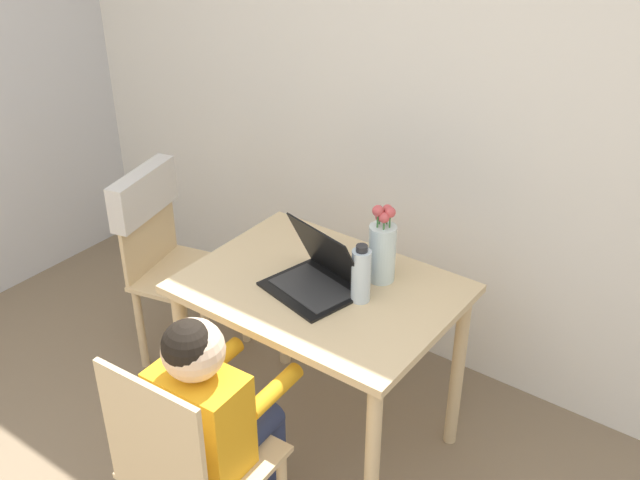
{
  "coord_description": "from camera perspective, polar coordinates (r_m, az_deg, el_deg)",
  "views": [
    {
      "loc": [
        1.08,
        -0.33,
        2.2
      ],
      "look_at": [
        -0.23,
        1.46,
        0.92
      ],
      "focal_mm": 42.0,
      "sensor_mm": 36.0,
      "label": 1
    }
  ],
  "objects": [
    {
      "name": "wall_back",
      "position": [
        2.93,
        12.88,
        10.36
      ],
      "size": [
        6.4,
        0.05,
        2.5
      ],
      "color": "white",
      "rests_on": "ground_plane"
    },
    {
      "name": "person_seated",
      "position": [
        2.37,
        -8.23,
        -12.34
      ],
      "size": [
        0.31,
        0.43,
        0.97
      ],
      "rotation": [
        0.0,
        0.0,
        3.19
      ],
      "color": "orange",
      "rests_on": "ground_plane"
    },
    {
      "name": "flower_vase",
      "position": [
        2.63,
        4.76,
        -0.68
      ],
      "size": [
        0.1,
        0.1,
        0.3
      ],
      "color": "silver",
      "rests_on": "dining_table"
    },
    {
      "name": "laptop",
      "position": [
        2.61,
        -0.14,
        -2.6
      ],
      "size": [
        0.36,
        0.32,
        0.24
      ],
      "rotation": [
        0.0,
        0.0,
        -0.24
      ],
      "color": "black",
      "rests_on": "dining_table"
    },
    {
      "name": "water_bottle",
      "position": [
        2.52,
        3.14,
        -2.67
      ],
      "size": [
        0.07,
        0.07,
        0.21
      ],
      "color": "silver",
      "rests_on": "dining_table"
    },
    {
      "name": "chair_occupied",
      "position": [
        2.42,
        -9.93,
        -16.81
      ],
      "size": [
        0.42,
        0.42,
        0.88
      ],
      "rotation": [
        0.0,
        0.0,
        3.19
      ],
      "color": "#D6B784",
      "rests_on": "ground_plane"
    },
    {
      "name": "chair_spare",
      "position": [
        3.3,
        -11.95,
        0.26
      ],
      "size": [
        0.51,
        0.49,
        0.89
      ],
      "rotation": [
        0.0,
        0.0,
        1.81
      ],
      "color": "#D6B784",
      "rests_on": "ground_plane"
    },
    {
      "name": "dining_table",
      "position": [
        2.71,
        0.08,
        -5.45
      ],
      "size": [
        0.94,
        0.7,
        0.74
      ],
      "color": "#D6B784",
      "rests_on": "ground_plane"
    }
  ]
}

